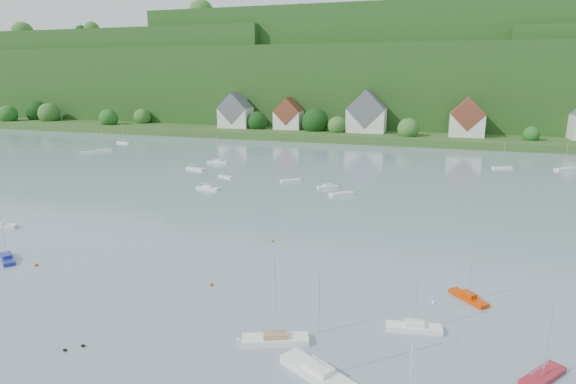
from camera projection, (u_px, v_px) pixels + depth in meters
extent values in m
cube|color=#2D521F|center=(359.00, 132.00, 212.59)|extent=(600.00, 60.00, 3.00)
cube|color=#174114|center=(380.00, 86.00, 277.35)|extent=(620.00, 160.00, 40.00)
cube|color=#174114|center=(146.00, 78.00, 305.97)|extent=(200.00, 120.00, 52.00)
cube|color=#174114|center=(397.00, 72.00, 267.85)|extent=(240.00, 130.00, 60.00)
sphere|color=#2B5820|center=(49.00, 114.00, 246.33)|extent=(11.19, 11.19, 11.19)
sphere|color=#2B5820|center=(142.00, 117.00, 234.98)|extent=(8.61, 8.61, 8.61)
sphere|color=#1A5319|center=(108.00, 118.00, 228.15)|extent=(9.03, 9.03, 9.03)
sphere|color=#2B5820|center=(337.00, 126.00, 198.62)|extent=(8.19, 8.19, 8.19)
sphere|color=#2B5820|center=(241.00, 123.00, 213.88)|extent=(6.49, 6.49, 6.49)
sphere|color=#2B5820|center=(470.00, 125.00, 190.34)|extent=(12.16, 12.16, 12.16)
sphere|color=#2B5820|center=(408.00, 129.00, 186.30)|extent=(8.73, 8.73, 8.73)
sphere|color=black|center=(257.00, 122.00, 211.11)|extent=(9.32, 9.32, 9.32)
sphere|color=black|center=(46.00, 113.00, 254.70)|extent=(9.50, 9.50, 9.50)
sphere|color=black|center=(37.00, 112.00, 254.35)|extent=(11.91, 11.91, 11.91)
sphere|color=#1A5319|center=(8.00, 115.00, 245.51)|extent=(9.91, 9.91, 9.91)
sphere|color=#1A5319|center=(531.00, 135.00, 175.12)|extent=(6.24, 6.24, 6.24)
sphere|color=black|center=(315.00, 122.00, 203.57)|extent=(11.92, 11.92, 11.92)
sphere|color=#2B5820|center=(157.00, 28.00, 261.22)|extent=(10.52, 10.52, 10.52)
sphere|color=#2B5820|center=(23.00, 33.00, 298.24)|extent=(13.75, 13.75, 13.75)
sphere|color=#1A5319|center=(240.00, 32.00, 282.95)|extent=(10.29, 10.29, 10.29)
sphere|color=black|center=(89.00, 35.00, 308.96)|extent=(10.31, 10.31, 10.31)
sphere|color=black|center=(81.00, 32.00, 281.85)|extent=(8.14, 8.14, 8.14)
sphere|color=#2B5820|center=(110.00, 36.00, 309.62)|extent=(7.15, 7.15, 7.15)
sphere|color=black|center=(25.00, 37.00, 324.37)|extent=(11.66, 11.66, 11.66)
sphere|color=black|center=(258.00, 30.00, 267.54)|extent=(7.18, 7.18, 7.18)
sphere|color=#2B5820|center=(92.00, 29.00, 266.05)|extent=(8.89, 8.89, 8.89)
sphere|color=black|center=(81.00, 35.00, 306.07)|extent=(9.97, 9.97, 9.97)
sphere|color=#1A5319|center=(457.00, 7.00, 237.48)|extent=(12.83, 12.83, 12.83)
sphere|color=#2B5820|center=(301.00, 11.00, 248.82)|extent=(8.18, 8.18, 8.18)
sphere|color=#1A5319|center=(386.00, 15.00, 271.38)|extent=(12.73, 12.73, 12.73)
sphere|color=#1A5319|center=(559.00, 0.00, 215.11)|extent=(11.50, 11.50, 11.50)
sphere|color=#1A5319|center=(498.00, 9.00, 249.61)|extent=(14.65, 14.65, 14.65)
sphere|color=#2B5820|center=(459.00, 0.00, 215.64)|extent=(11.95, 11.95, 11.95)
sphere|color=#2B5820|center=(304.00, 19.00, 280.66)|extent=(7.07, 7.07, 7.07)
sphere|color=black|center=(369.00, 9.00, 239.30)|extent=(8.21, 8.21, 8.21)
sphere|color=#2B5820|center=(341.00, 14.00, 266.73)|extent=(12.24, 12.24, 12.24)
sphere|color=#2B5820|center=(201.00, 12.00, 258.89)|extent=(13.65, 13.65, 13.65)
sphere|color=#1A5319|center=(539.00, 31.00, 229.96)|extent=(9.78, 9.78, 9.78)
sphere|color=#1A5319|center=(310.00, 47.00, 271.58)|extent=(12.01, 12.01, 12.01)
sphere|color=black|center=(375.00, 46.00, 270.22)|extent=(15.72, 15.72, 15.72)
sphere|color=#1A5319|center=(400.00, 47.00, 262.25)|extent=(10.54, 10.54, 10.54)
sphere|color=#1A5319|center=(125.00, 54.00, 349.91)|extent=(8.18, 8.18, 8.18)
sphere|color=black|center=(137.00, 53.00, 336.50)|extent=(8.74, 8.74, 8.74)
sphere|color=black|center=(99.00, 50.00, 321.32)|extent=(15.38, 15.38, 15.38)
cube|color=beige|center=(236.00, 118.00, 215.02)|extent=(14.00, 10.00, 9.00)
cube|color=#58575F|center=(235.00, 108.00, 213.91)|extent=(14.00, 10.40, 14.00)
cube|color=beige|center=(289.00, 120.00, 209.75)|extent=(12.00, 9.00, 8.00)
cube|color=brown|center=(289.00, 111.00, 208.76)|extent=(12.00, 9.36, 12.00)
cube|color=beige|center=(366.00, 120.00, 198.43)|extent=(16.00, 11.00, 10.00)
cube|color=#58575F|center=(367.00, 108.00, 197.20)|extent=(16.00, 11.44, 16.00)
cube|color=beige|center=(467.00, 125.00, 185.11)|extent=(13.00, 10.00, 9.00)
cube|color=brown|center=(468.00, 113.00, 184.00)|extent=(13.00, 10.40, 13.00)
cube|color=navy|center=(7.00, 259.00, 70.34)|extent=(5.54, 4.62, 0.57)
cube|color=navy|center=(7.00, 255.00, 70.21)|extent=(2.26, 2.07, 0.50)
cylinder|color=silver|center=(3.00, 235.00, 69.39)|extent=(0.10, 0.10, 7.10)
cylinder|color=silver|center=(5.00, 250.00, 70.71)|extent=(2.58, 1.90, 0.08)
cube|color=white|center=(275.00, 340.00, 48.86)|extent=(7.22, 4.30, 0.70)
cube|color=tan|center=(275.00, 335.00, 48.71)|extent=(2.77, 2.14, 0.50)
cylinder|color=silver|center=(275.00, 299.00, 47.70)|extent=(0.10, 0.10, 8.72)
cylinder|color=silver|center=(265.00, 329.00, 48.49)|extent=(3.62, 1.43, 0.08)
cube|color=white|center=(414.00, 328.00, 51.22)|extent=(6.15, 2.53, 0.60)
cube|color=white|center=(414.00, 324.00, 51.09)|extent=(2.24, 1.46, 0.50)
cylinder|color=silver|center=(416.00, 294.00, 50.22)|extent=(0.10, 0.10, 7.46)
cylinder|color=silver|center=(406.00, 318.00, 51.06)|extent=(3.26, 0.56, 0.08)
cube|color=white|center=(318.00, 373.00, 43.30)|extent=(8.15, 6.03, 0.81)
cube|color=white|center=(318.00, 367.00, 43.14)|extent=(3.25, 2.80, 0.50)
cylinder|color=silver|center=(319.00, 320.00, 41.95)|extent=(0.10, 0.10, 10.13)
cylinder|color=silver|center=(309.00, 355.00, 43.85)|extent=(3.90, 2.30, 0.08)
cube|color=#C83501|center=(468.00, 298.00, 58.14)|extent=(4.73, 4.82, 0.53)
cube|color=#C83501|center=(469.00, 294.00, 58.01)|extent=(2.03, 2.05, 0.50)
cylinder|color=silver|center=(471.00, 271.00, 57.26)|extent=(0.10, 0.10, 6.59)
cylinder|color=silver|center=(464.00, 287.00, 58.54)|extent=(2.07, 2.14, 0.08)
cube|color=maroon|center=(543.00, 376.00, 43.08)|extent=(4.73, 5.39, 0.56)
cylinder|color=silver|center=(548.00, 340.00, 42.14)|extent=(0.10, 0.10, 7.04)
cylinder|color=silver|center=(539.00, 368.00, 42.33)|extent=(1.98, 2.48, 0.08)
sphere|color=#D24400|center=(36.00, 266.00, 68.48)|extent=(0.49, 0.49, 0.49)
sphere|color=white|center=(239.00, 341.00, 49.34)|extent=(0.40, 0.40, 0.40)
sphere|color=#D24400|center=(212.00, 286.00, 62.10)|extent=(0.47, 0.47, 0.47)
sphere|color=#D24400|center=(272.00, 242.00, 78.20)|extent=(0.42, 0.42, 0.42)
sphere|color=white|center=(433.00, 303.00, 57.34)|extent=(0.44, 0.44, 0.44)
ellipsoid|color=black|center=(65.00, 350.00, 47.46)|extent=(0.48, 0.30, 0.30)
sphere|color=black|center=(66.00, 349.00, 47.38)|extent=(0.13, 0.13, 0.13)
ellipsoid|color=black|center=(83.00, 346.00, 48.23)|extent=(0.48, 0.30, 0.30)
sphere|color=black|center=(84.00, 345.00, 48.14)|extent=(0.13, 0.13, 0.13)
cube|color=white|center=(342.00, 194.00, 108.20)|extent=(5.55, 5.17, 0.59)
cylinder|color=silver|center=(342.00, 177.00, 107.21)|extent=(0.10, 0.10, 7.42)
cylinder|color=silver|center=(338.00, 189.00, 107.55)|extent=(2.50, 2.22, 0.08)
cube|color=white|center=(217.00, 162.00, 146.31)|extent=(6.68, 3.09, 0.65)
cube|color=white|center=(217.00, 160.00, 146.16)|extent=(2.47, 1.70, 0.50)
cylinder|color=silver|center=(217.00, 148.00, 145.23)|extent=(0.10, 0.10, 8.06)
cylinder|color=silver|center=(214.00, 158.00, 146.09)|extent=(3.49, 0.81, 0.08)
cube|color=white|center=(86.00, 152.00, 165.88)|extent=(4.47, 4.07, 0.47)
cylinder|color=silver|center=(85.00, 143.00, 165.09)|extent=(0.10, 0.10, 5.92)
cylinder|color=silver|center=(84.00, 149.00, 165.33)|extent=(2.04, 1.74, 0.08)
cube|color=white|center=(564.00, 169.00, 135.91)|extent=(5.94, 5.04, 0.61)
cylinder|color=silver|center=(566.00, 155.00, 134.88)|extent=(0.10, 0.10, 7.67)
cylinder|color=silver|center=(562.00, 165.00, 135.31)|extent=(2.75, 2.08, 0.08)
cube|color=white|center=(225.00, 177.00, 126.25)|extent=(4.82, 2.77, 0.46)
cylinder|color=silver|center=(225.00, 165.00, 125.48)|extent=(0.10, 0.10, 5.81)
cylinder|color=silver|center=(223.00, 172.00, 126.38)|extent=(2.44, 0.93, 0.08)
cube|color=white|center=(291.00, 180.00, 121.71)|extent=(5.33, 4.72, 0.56)
cylinder|color=silver|center=(291.00, 166.00, 120.78)|extent=(0.10, 0.10, 6.98)
cylinder|color=silver|center=(288.00, 176.00, 121.13)|extent=(2.44, 1.99, 0.08)
cube|color=white|center=(328.00, 187.00, 114.88)|extent=(5.00, 4.16, 0.51)
cube|color=white|center=(328.00, 185.00, 114.76)|extent=(2.04, 1.86, 0.50)
cylinder|color=silver|center=(328.00, 173.00, 114.03)|extent=(0.10, 0.10, 6.41)
cylinder|color=silver|center=(325.00, 183.00, 114.36)|extent=(2.33, 1.71, 0.08)
cube|color=white|center=(104.00, 150.00, 169.04)|extent=(5.28, 5.44, 0.59)
cylinder|color=silver|center=(103.00, 139.00, 168.05)|extent=(0.10, 0.10, 7.40)
cylinder|color=silver|center=(101.00, 147.00, 168.32)|extent=(2.30, 2.42, 0.08)
cube|color=white|center=(196.00, 169.00, 136.22)|extent=(6.35, 3.23, 0.61)
cylinder|color=silver|center=(195.00, 155.00, 135.20)|extent=(0.10, 0.10, 7.64)
cylinder|color=silver|center=(193.00, 165.00, 136.40)|extent=(3.27, 0.94, 0.08)
cube|color=white|center=(208.00, 188.00, 113.25)|extent=(5.98, 2.18, 0.59)
cube|color=white|center=(208.00, 186.00, 113.11)|extent=(2.15, 1.33, 0.50)
cylinder|color=silver|center=(207.00, 172.00, 112.27)|extent=(0.10, 0.10, 7.32)
cylinder|color=silver|center=(204.00, 183.00, 113.28)|extent=(3.21, 0.38, 0.08)
cube|color=white|center=(502.00, 168.00, 138.06)|extent=(5.88, 3.63, 0.57)
cylinder|color=silver|center=(504.00, 155.00, 137.11)|extent=(0.10, 0.10, 7.12)
cylinder|color=silver|center=(500.00, 164.00, 137.70)|extent=(2.93, 1.26, 0.08)
cube|color=white|center=(124.00, 143.00, 187.65)|extent=(6.53, 2.82, 0.63)
cylinder|color=silver|center=(123.00, 132.00, 186.60)|extent=(0.10, 0.10, 7.90)
cylinder|color=silver|center=(122.00, 139.00, 187.77)|extent=(3.44, 0.67, 0.08)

